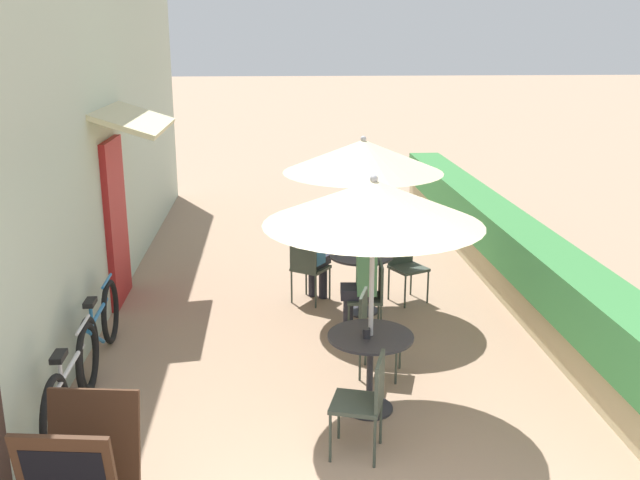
{
  "coord_description": "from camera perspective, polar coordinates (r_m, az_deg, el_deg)",
  "views": [
    {
      "loc": [
        -0.42,
        -3.7,
        3.32
      ],
      "look_at": [
        0.15,
        4.38,
        1.0
      ],
      "focal_mm": 40.0,
      "sensor_mm": 36.0,
      "label": 1
    }
  ],
  "objects": [
    {
      "name": "cafe_chair_mid_back",
      "position": [
        9.09,
        -1.0,
        -2.0
      ],
      "size": [
        0.56,
        0.56,
        0.87
      ],
      "rotation": [
        0.0,
        0.0,
        11.97
      ],
      "color": "#384238",
      "rests_on": "ground_plane"
    },
    {
      "name": "planter_hedge",
      "position": [
        10.31,
        14.04,
        -0.18
      ],
      "size": [
        0.6,
        10.61,
        1.01
      ],
      "color": "tan",
      "rests_on": "ground_plane"
    },
    {
      "name": "bicycle_leaning",
      "position": [
        6.77,
        -19.19,
        -10.85
      ],
      "size": [
        0.1,
        1.79,
        0.8
      ],
      "rotation": [
        0.0,
        0.0,
        0.01
      ],
      "color": "black",
      "rests_on": "ground_plane"
    },
    {
      "name": "patio_umbrella_near",
      "position": [
        6.08,
        4.29,
        3.01
      ],
      "size": [
        1.91,
        1.91,
        2.2
      ],
      "color": "#B7B7BC",
      "rests_on": "ground_plane"
    },
    {
      "name": "cafe_chair_near_left",
      "position": [
        5.9,
        3.69,
        -12.44
      ],
      "size": [
        0.5,
        0.5,
        0.87
      ],
      "rotation": [
        0.0,
        0.0,
        7.56
      ],
      "color": "#384238",
      "rests_on": "ground_plane"
    },
    {
      "name": "coffee_cup_near",
      "position": [
        6.38,
        3.74,
        -7.45
      ],
      "size": [
        0.07,
        0.07,
        0.09
      ],
      "color": "#232328",
      "rests_on": "patio_table_near"
    },
    {
      "name": "cafe_chair_mid_right",
      "position": [
        9.27,
        6.85,
        -1.75
      ],
      "size": [
        0.53,
        0.53,
        0.87
      ],
      "rotation": [
        0.0,
        0.0,
        9.87
      ],
      "color": "#384238",
      "rests_on": "ground_plane"
    },
    {
      "name": "cafe_chair_near_right",
      "position": [
        7.22,
        4.3,
        -6.92
      ],
      "size": [
        0.5,
        0.5,
        0.87
      ],
      "rotation": [
        0.0,
        0.0,
        10.71
      ],
      "color": "#384238",
      "rests_on": "ground_plane"
    },
    {
      "name": "patio_umbrella_mid",
      "position": [
        8.47,
        3.47,
        6.71
      ],
      "size": [
        1.91,
        1.91,
        2.2
      ],
      "color": "#B7B7BC",
      "rests_on": "ground_plane"
    },
    {
      "name": "seated_patron_mid_back",
      "position": [
        9.13,
        -0.64,
        -0.79
      ],
      "size": [
        0.49,
        0.51,
        1.25
      ],
      "rotation": [
        0.0,
        0.0,
        11.97
      ],
      "color": "#23232D",
      "rests_on": "ground_plane"
    },
    {
      "name": "bicycle_second",
      "position": [
        7.83,
        -17.21,
        -6.88
      ],
      "size": [
        0.1,
        1.81,
        0.82
      ],
      "rotation": [
        0.0,
        0.0,
        0.02
      ],
      "color": "black",
      "rests_on": "ground_plane"
    },
    {
      "name": "patio_table_mid",
      "position": [
        8.81,
        3.32,
        -2.47
      ],
      "size": [
        0.78,
        0.78,
        0.74
      ],
      "color": "#28282D",
      "rests_on": "ground_plane"
    },
    {
      "name": "seated_patron_mid_left",
      "position": [
        8.07,
        3.33,
        -3.1
      ],
      "size": [
        0.42,
        0.36,
        1.25
      ],
      "rotation": [
        0.0,
        0.0,
        7.78
      ],
      "color": "#23232D",
      "rests_on": "ground_plane"
    },
    {
      "name": "patio_table_near",
      "position": [
        6.54,
        4.03,
        -9.23
      ],
      "size": [
        0.78,
        0.78,
        0.74
      ],
      "color": "#28282D",
      "rests_on": "ground_plane"
    },
    {
      "name": "cafe_facade_wall",
      "position": [
        9.69,
        -16.81,
        7.99
      ],
      "size": [
        0.98,
        11.61,
        4.2
      ],
      "color": "#B2C1AD",
      "rests_on": "ground_plane"
    },
    {
      "name": "cafe_chair_mid_left",
      "position": [
        8.13,
        4.1,
        -4.24
      ],
      "size": [
        0.43,
        0.43,
        0.87
      ],
      "rotation": [
        0.0,
        0.0,
        7.78
      ],
      "color": "#384238",
      "rests_on": "ground_plane"
    }
  ]
}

